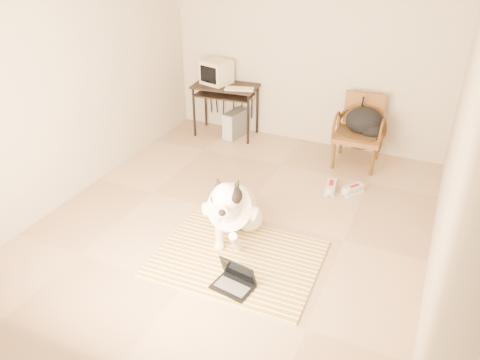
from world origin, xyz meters
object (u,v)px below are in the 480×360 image
Objects in this scene: backpack at (366,122)px; rattan_chair at (359,131)px; laptop at (235,280)px; crt_monitor at (216,72)px; computer_desk at (225,93)px; dog at (233,210)px; pc_tower at (235,124)px.

rattan_chair is at bearing 179.13° from backpack.
laptop is at bearing -100.21° from backpack.
crt_monitor is 2.28m from backpack.
computer_desk is at bearing 117.13° from laptop.
dog is at bearing -62.62° from computer_desk.
laptop is 3.03m from backpack.
computer_desk is 1.06× the size of rattan_chair.
computer_desk is at bearing 117.38° from dog.
crt_monitor is at bearing 119.87° from dog.
dog is 0.80m from laptop.
dog reaches higher than backpack.
computer_desk is (-1.23, 2.38, 0.32)m from dog.
pc_tower is at bearing 176.95° from rattan_chair.
crt_monitor is 0.82m from pc_tower.
rattan_chair is at bearing -3.05° from pc_tower.
crt_monitor is (-0.16, 0.04, 0.28)m from computer_desk.
crt_monitor is at bearing 165.53° from computer_desk.
backpack reaches higher than laptop.
dog is 2.70m from computer_desk.
laptop is (0.33, -0.67, -0.27)m from dog.
crt_monitor is at bearing 170.81° from pc_tower.
dog is at bearing -109.25° from rattan_chair.
dog is 2.25× the size of backpack.
pc_tower is at bearing 114.70° from laptop.
crt_monitor reaches higher than backpack.
laptop is at bearing -62.87° from computer_desk.
laptop is at bearing -63.73° from dog.
computer_desk is 0.32m from crt_monitor.
laptop is 0.41× the size of computer_desk.
computer_desk is 1.92× the size of backpack.
dog is 2.40m from rattan_chair.
laptop is 0.43× the size of rattan_chair.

